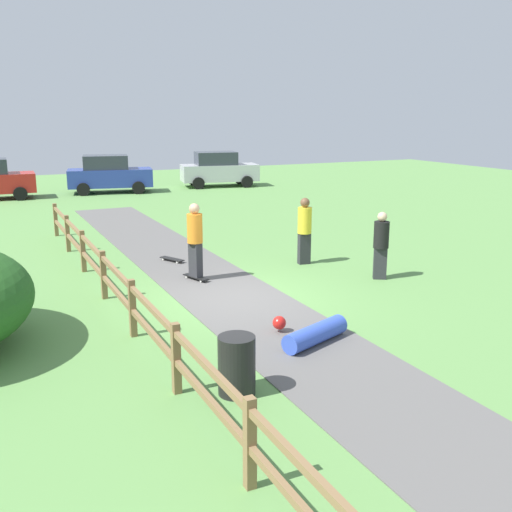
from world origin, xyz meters
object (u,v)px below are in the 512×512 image
(skater_fallen, at_px, (312,333))
(skateboard_loose, at_px, (172,259))
(parked_car_silver, at_px, (219,169))
(skater_riding, at_px, (195,237))
(bystander_yellow, at_px, (305,228))
(parked_car_blue, at_px, (109,174))
(bystander_black, at_px, (381,242))
(trash_bin, at_px, (237,365))

(skater_fallen, height_order, skateboard_loose, skater_fallen)
(skateboard_loose, height_order, parked_car_silver, parked_car_silver)
(skater_riding, height_order, skateboard_loose, skater_riding)
(bystander_yellow, height_order, parked_car_blue, parked_car_blue)
(skater_riding, bearing_deg, skateboard_loose, 88.86)
(bystander_yellow, height_order, parked_car_silver, parked_car_silver)
(skateboard_loose, distance_m, bystander_black, 5.78)
(trash_bin, relative_size, bystander_black, 0.53)
(trash_bin, distance_m, parked_car_blue, 23.75)
(skateboard_loose, xyz_separation_m, parked_car_blue, (1.63, 15.42, 0.87))
(bystander_black, height_order, parked_car_silver, parked_car_silver)
(skater_riding, relative_size, parked_car_blue, 0.43)
(trash_bin, xyz_separation_m, skateboard_loose, (1.60, 8.10, -0.36))
(skater_fallen, height_order, parked_car_silver, parked_car_silver)
(skater_riding, bearing_deg, parked_car_blue, 84.53)
(bystander_yellow, bearing_deg, skateboard_loose, 151.52)
(skater_fallen, xyz_separation_m, parked_car_silver, (7.27, 22.31, 0.76))
(trash_bin, xyz_separation_m, skater_fallen, (2.03, 1.21, -0.25))
(trash_bin, height_order, parked_car_silver, parked_car_silver)
(skater_riding, distance_m, bystander_yellow, 3.29)
(trash_bin, distance_m, skater_riding, 6.27)
(skater_riding, xyz_separation_m, bystander_yellow, (3.27, 0.30, -0.08))
(trash_bin, xyz_separation_m, bystander_black, (5.78, 4.20, 0.48))
(trash_bin, bearing_deg, bystander_black, 36.02)
(skater_riding, height_order, bystander_yellow, skater_riding)
(skater_riding, relative_size, skateboard_loose, 2.38)
(parked_car_silver, bearing_deg, bystander_yellow, -104.57)
(skateboard_loose, bearing_deg, trash_bin, -101.17)
(trash_bin, xyz_separation_m, bystander_yellow, (4.83, 6.34, 0.57))
(bystander_yellow, bearing_deg, trash_bin, -127.29)
(bystander_black, distance_m, parked_car_silver, 19.64)
(bystander_black, bearing_deg, parked_car_silver, 79.69)
(skater_riding, bearing_deg, bystander_black, -23.55)
(trash_bin, distance_m, skateboard_loose, 8.26)
(parked_car_blue, bearing_deg, bystander_yellow, -84.68)
(bystander_black, relative_size, parked_car_blue, 0.38)
(skater_riding, bearing_deg, parked_car_silver, 66.12)
(skateboard_loose, distance_m, parked_car_silver, 17.26)
(bystander_black, bearing_deg, skater_fallen, -141.44)
(skater_riding, xyz_separation_m, bystander_black, (4.22, -1.84, -0.16))
(skater_fallen, bearing_deg, bystander_black, 38.56)
(trash_bin, relative_size, parked_car_blue, 0.20)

